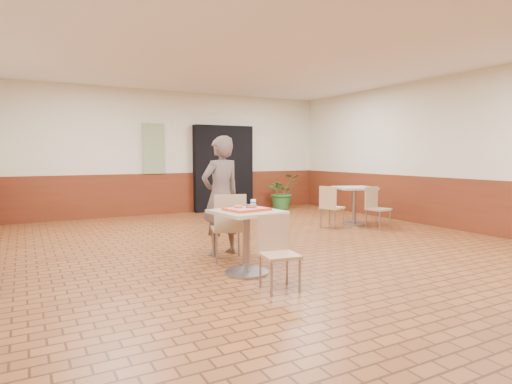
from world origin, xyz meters
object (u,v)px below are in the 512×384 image
customer (221,196)px  second_table (354,199)px  chair_main_front (277,248)px  potted_plant (282,192)px  serving_tray (247,209)px  paper_cup (253,203)px  main_table (247,231)px  chair_second_front (375,205)px  chair_main_back (229,224)px  ring_donut (239,206)px  chair_second_left (330,204)px  long_john_donut (251,206)px

customer → second_table: (3.57, 1.19, -0.33)m
chair_main_front → second_table: 4.72m
potted_plant → customer: bearing=-131.7°
serving_tray → paper_cup: bearing=37.8°
main_table → chair_second_front: size_ratio=0.95×
chair_main_back → serving_tray: (-0.06, -0.64, 0.28)m
chair_main_back → ring_donut: 0.68m
second_table → chair_second_left: (-0.71, -0.10, -0.06)m
chair_main_back → chair_main_front: bearing=103.9°
chair_second_left → second_table: bearing=-101.6°
chair_main_front → customer: bearing=94.4°
ring_donut → potted_plant: bearing=53.1°
potted_plant → chair_main_back: bearing=-129.4°
customer → chair_second_front: bearing=178.4°
long_john_donut → customer: bearing=85.7°
chair_main_front → serving_tray: 0.76m
chair_main_front → long_john_donut: bearing=95.3°
chair_main_back → second_table: bearing=-140.3°
serving_tray → ring_donut: bearing=147.5°
main_table → customer: size_ratio=0.45×
second_table → potted_plant: potted_plant is taller
long_john_donut → chair_main_front: bearing=-92.8°
ring_donut → potted_plant: 6.26m
chair_main_back → chair_second_left: (2.94, 1.52, -0.05)m
chair_main_front → potted_plant: potted_plant is taller
chair_main_back → chair_second_front: chair_main_back is taller
serving_tray → second_table: (3.70, 2.27, -0.27)m
chair_second_left → chair_second_front: (0.73, -0.49, -0.01)m
long_john_donut → potted_plant: potted_plant is taller
second_table → chair_second_front: bearing=-87.8°
chair_main_front → serving_tray: serving_tray is taller
chair_main_back → long_john_donut: chair_main_back is taller
main_table → potted_plant: size_ratio=0.83×
paper_cup → chair_second_left: (2.84, 2.05, -0.39)m
chair_main_front → chair_second_front: bearing=40.6°
ring_donut → long_john_donut: 0.15m
potted_plant → main_table: bearing=-126.0°
serving_tray → ring_donut: ring_donut is taller
customer → chair_main_back: bearing=69.2°
long_john_donut → second_table: long_john_donut is taller
chair_second_left → potted_plant: 2.96m
chair_second_front → potted_plant: (-0.06, 3.37, 0.02)m
customer → paper_cup: bearing=80.0°
customer → chair_second_front: size_ratio=2.10×
main_table → chair_second_left: size_ratio=0.94×
customer → second_table: bearing=-172.6°
main_table → ring_donut: bearing=147.5°
chair_main_front → long_john_donut: (0.03, 0.66, 0.38)m
chair_main_back → chair_second_left: bearing=-136.9°
long_john_donut → paper_cup: (0.10, 0.14, 0.02)m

